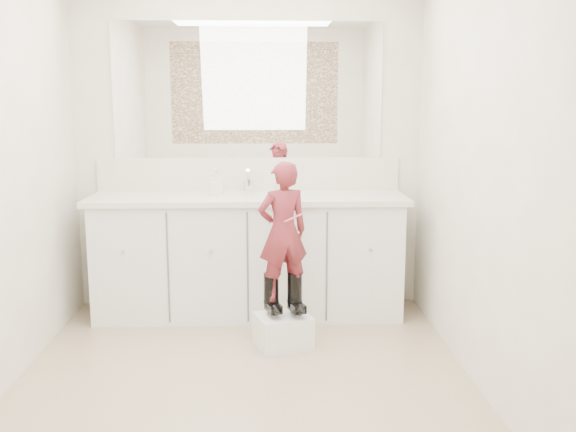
{
  "coord_description": "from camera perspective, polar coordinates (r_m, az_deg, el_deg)",
  "views": [
    {
      "loc": [
        0.13,
        -3.37,
        1.57
      ],
      "look_at": [
        0.27,
        0.7,
        0.83
      ],
      "focal_mm": 40.0,
      "sensor_mm": 36.0,
      "label": 1
    }
  ],
  "objects": [
    {
      "name": "cup",
      "position": [
        4.64,
        -0.75,
        2.39
      ],
      "size": [
        0.12,
        0.12,
        0.09
      ],
      "primitive_type": "imported",
      "rotation": [
        0.0,
        0.0,
        -0.39
      ],
      "color": "beige",
      "rests_on": "countertop"
    },
    {
      "name": "step_stool",
      "position": [
        4.19,
        -0.44,
        -10.18
      ],
      "size": [
        0.4,
        0.36,
        0.21
      ],
      "primitive_type": "cube",
      "rotation": [
        0.0,
        0.0,
        0.31
      ],
      "color": "silver",
      "rests_on": "floor"
    },
    {
      "name": "boot_right",
      "position": [
        4.13,
        0.59,
        -6.91
      ],
      "size": [
        0.15,
        0.21,
        0.28
      ],
      "primitive_type": null,
      "rotation": [
        0.0,
        0.0,
        0.31
      ],
      "color": "black",
      "rests_on": "step_stool"
    },
    {
      "name": "wall_front",
      "position": [
        1.91,
        -5.87,
        -0.97
      ],
      "size": [
        2.6,
        0.0,
        2.6
      ],
      "primitive_type": "plane",
      "rotation": [
        -1.57,
        0.0,
        0.0
      ],
      "color": "beige",
      "rests_on": "floor"
    },
    {
      "name": "faucet",
      "position": [
        4.79,
        -3.53,
        2.69
      ],
      "size": [
        0.08,
        0.08,
        0.1
      ],
      "primitive_type": "cylinder",
      "color": "silver",
      "rests_on": "countertop"
    },
    {
      "name": "countertop",
      "position": [
        4.63,
        -3.57,
        1.56
      ],
      "size": [
        2.28,
        0.58,
        0.04
      ],
      "primitive_type": "cube",
      "color": "beige",
      "rests_on": "vanity_cabinet"
    },
    {
      "name": "floor",
      "position": [
        3.72,
        -3.94,
        -14.73
      ],
      "size": [
        3.0,
        3.0,
        0.0
      ],
      "primitive_type": "plane",
      "color": "#91765F",
      "rests_on": "ground"
    },
    {
      "name": "toddler",
      "position": [
        4.03,
        -0.46,
        -1.39
      ],
      "size": [
        0.37,
        0.3,
        0.89
      ],
      "primitive_type": "imported",
      "rotation": [
        0.0,
        0.0,
        3.45
      ],
      "color": "#B3373D",
      "rests_on": "step_stool"
    },
    {
      "name": "backsplash",
      "position": [
        4.89,
        -3.5,
        3.73
      ],
      "size": [
        2.28,
        0.03,
        0.25
      ],
      "primitive_type": "cube",
      "color": "beige",
      "rests_on": "countertop"
    },
    {
      "name": "toothbrush",
      "position": [
        3.93,
        0.59,
        -0.11
      ],
      "size": [
        0.13,
        0.05,
        0.06
      ],
      "primitive_type": "cylinder",
      "rotation": [
        0.0,
        1.22,
        0.31
      ],
      "color": "#CA4E72",
      "rests_on": "toddler"
    },
    {
      "name": "wall_right",
      "position": [
        3.58,
        17.11,
        3.89
      ],
      "size": [
        0.0,
        3.0,
        3.0
      ],
      "primitive_type": "plane",
      "rotation": [
        1.57,
        0.0,
        -1.57
      ],
      "color": "beige",
      "rests_on": "floor"
    },
    {
      "name": "mirror",
      "position": [
        4.86,
        -3.58,
        11.07
      ],
      "size": [
        2.0,
        0.02,
        1.0
      ],
      "primitive_type": "cube",
      "color": "white",
      "rests_on": "wall_back"
    },
    {
      "name": "vanity_cabinet",
      "position": [
        4.74,
        -3.51,
        -3.74
      ],
      "size": [
        2.2,
        0.55,
        0.85
      ],
      "primitive_type": "cube",
      "color": "silver",
      "rests_on": "floor"
    },
    {
      "name": "soap_bottle",
      "position": [
        4.71,
        -6.4,
        3.07
      ],
      "size": [
        0.09,
        0.09,
        0.19
      ],
      "primitive_type": "imported",
      "rotation": [
        0.0,
        0.0,
        0.03
      ],
      "color": "beige",
      "rests_on": "countertop"
    },
    {
      "name": "dot_panel",
      "position": [
        1.88,
        -6.11,
        12.63
      ],
      "size": [
        2.0,
        0.01,
        1.2
      ],
      "primitive_type": "cube",
      "color": "#472819",
      "rests_on": "wall_front"
    },
    {
      "name": "boot_left",
      "position": [
        4.13,
        -1.5,
        -6.93
      ],
      "size": [
        0.15,
        0.21,
        0.28
      ],
      "primitive_type": null,
      "rotation": [
        0.0,
        0.0,
        0.31
      ],
      "color": "black",
      "rests_on": "step_stool"
    },
    {
      "name": "wall_back",
      "position": [
        4.88,
        -3.52,
        5.91
      ],
      "size": [
        2.6,
        0.0,
        2.6
      ],
      "primitive_type": "plane",
      "rotation": [
        1.57,
        0.0,
        0.0
      ],
      "color": "beige",
      "rests_on": "floor"
    }
  ]
}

